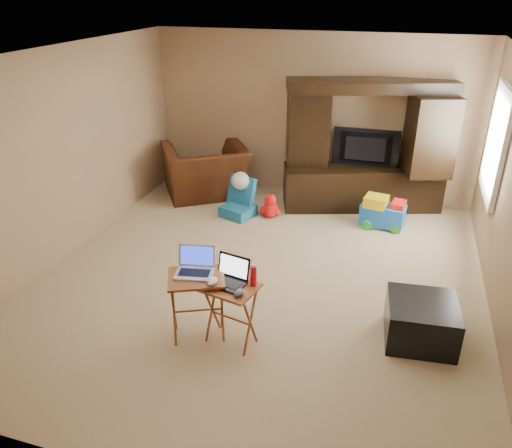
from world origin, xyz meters
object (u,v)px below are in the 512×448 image
(tray_table_right, at_px, (231,314))
(laptop_left, at_px, (194,263))
(water_bottle, at_px, (253,276))
(plush_toy, at_px, (270,206))
(entertainment_center, at_px, (365,147))
(laptop_right, at_px, (226,273))
(child_rocker, at_px, (238,198))
(television, at_px, (365,149))
(mouse_left, at_px, (212,281))
(ottoman, at_px, (421,321))
(mouse_right, at_px, (239,293))
(push_toy, at_px, (383,212))
(recliner, at_px, (205,171))
(tray_table_left, at_px, (198,307))

(tray_table_right, distance_m, laptop_left, 0.60)
(laptop_left, bearing_deg, water_bottle, -5.56)
(plush_toy, distance_m, laptop_left, 2.86)
(entertainment_center, height_order, laptop_right, entertainment_center)
(child_rocker, relative_size, laptop_left, 1.62)
(television, relative_size, mouse_left, 7.09)
(entertainment_center, height_order, laptop_left, entertainment_center)
(child_rocker, bearing_deg, ottoman, -21.04)
(laptop_right, distance_m, mouse_left, 0.15)
(child_rocker, height_order, ottoman, child_rocker)
(mouse_left, relative_size, mouse_right, 1.07)
(push_toy, height_order, mouse_left, mouse_left)
(plush_toy, xyz_separation_m, laptop_right, (0.36, -2.81, 0.57))
(mouse_right, bearing_deg, ottoman, 23.22)
(recliner, bearing_deg, laptop_left, 76.78)
(plush_toy, relative_size, ottoman, 0.57)
(television, distance_m, water_bottle, 3.58)
(push_toy, relative_size, mouse_left, 4.43)
(push_toy, distance_m, mouse_right, 3.32)
(mouse_right, bearing_deg, child_rocker, 109.22)
(child_rocker, xyz_separation_m, tray_table_right, (0.86, -2.72, 0.03))
(child_rocker, distance_m, laptop_right, 2.86)
(laptop_left, xyz_separation_m, mouse_right, (0.49, -0.15, -0.14))
(push_toy, bearing_deg, mouse_left, -103.97)
(ottoman, distance_m, laptop_right, 1.93)
(entertainment_center, xyz_separation_m, tray_table_right, (-0.82, -3.61, -0.64))
(plush_toy, bearing_deg, tray_table_right, -81.97)
(plush_toy, distance_m, ottoman, 3.10)
(child_rocker, bearing_deg, tray_table_right, -53.80)
(laptop_right, xyz_separation_m, mouse_left, (-0.10, -0.09, -0.05))
(recliner, distance_m, child_rocker, 1.00)
(recliner, bearing_deg, child_rocker, 106.36)
(tray_table_right, distance_m, water_bottle, 0.47)
(push_toy, height_order, tray_table_left, tray_table_left)
(recliner, height_order, laptop_right, laptop_right)
(push_toy, xyz_separation_m, mouse_right, (-1.07, -3.12, 0.43))
(television, xyz_separation_m, recliner, (-2.45, -0.25, -0.51))
(push_toy, relative_size, ottoman, 0.94)
(recliner, distance_m, mouse_right, 3.90)
(mouse_left, xyz_separation_m, mouse_right, (0.27, -0.05, -0.05))
(television, xyz_separation_m, ottoman, (0.91, -3.04, -0.71))
(laptop_left, height_order, laptop_right, laptop_left)
(push_toy, bearing_deg, entertainment_center, 131.22)
(entertainment_center, distance_m, laptop_left, 3.77)
(tray_table_right, bearing_deg, laptop_left, -171.69)
(entertainment_center, relative_size, child_rocker, 4.09)
(plush_toy, xyz_separation_m, ottoman, (2.13, -2.26, 0.02))
(recliner, relative_size, mouse_right, 9.74)
(recliner, height_order, mouse_right, recliner)
(push_toy, bearing_deg, recliner, -177.55)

